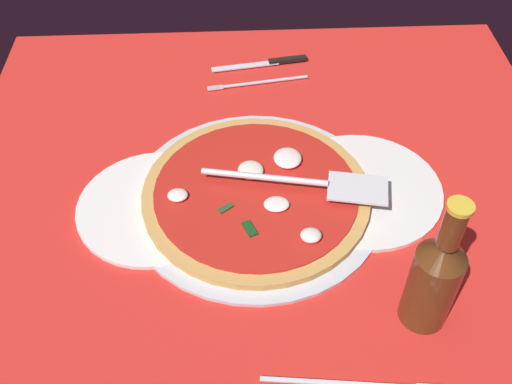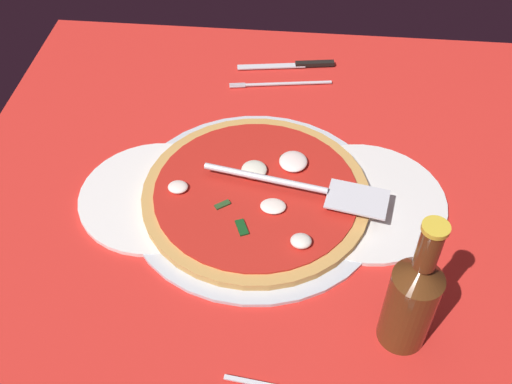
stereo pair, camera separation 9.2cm
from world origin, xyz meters
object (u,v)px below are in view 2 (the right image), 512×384
dinner_plate_right (365,201)px  place_setting_far (288,76)px  pizza_server (307,188)px  beer_bottle (412,299)px  dinner_plate_left (156,195)px  pizza (257,193)px

dinner_plate_right → place_setting_far: place_setting_far is taller
pizza_server → beer_bottle: (12.98, -21.41, 4.31)cm
dinner_plate_left → beer_bottle: bearing=-30.0°
dinner_plate_left → pizza: (15.74, 0.88, 1.20)cm
dinner_plate_right → pizza: 16.80cm
dinner_plate_left → place_setting_far: place_setting_far is taller
dinner_plate_left → beer_bottle: (36.32, -20.95, 7.84)cm
dinner_plate_right → place_setting_far: (-13.83, 31.92, -0.15)cm
pizza → dinner_plate_left: bearing=-176.8°
beer_bottle → pizza_server: bearing=121.2°
dinner_plate_left → place_setting_far: bearing=61.2°
dinner_plate_left → pizza: 15.81cm
pizza → beer_bottle: size_ratio=1.62×
dinner_plate_left → dinner_plate_right: size_ratio=0.94×
dinner_plate_right → pizza: (-16.73, -1.08, 1.20)cm
pizza_server → dinner_plate_left: bearing=-167.9°
dinner_plate_left → pizza_server: (23.34, 0.46, 3.53)cm
dinner_plate_right → beer_bottle: (3.85, -22.90, 7.84)cm
pizza_server → beer_bottle: beer_bottle is taller
pizza_server → place_setting_far: size_ratio=1.34×
dinner_plate_left → beer_bottle: 42.65cm
place_setting_far → dinner_plate_left: bearing=52.4°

